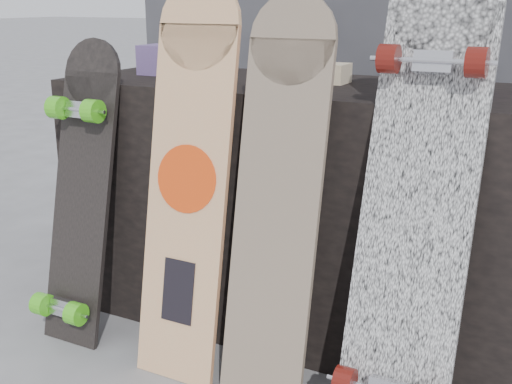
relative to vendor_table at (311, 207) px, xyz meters
The scene contains 8 objects.
vendor_table is the anchor object (origin of this frame).
merch_box_purple 0.71m from the vendor_table, behind, with size 0.18×0.12×0.10m, color #583771.
merch_box_small 0.63m from the vendor_table, ahead, with size 0.14×0.14×0.12m, color #583771.
merch_box_flat 0.43m from the vendor_table, 117.29° to the left, with size 0.22×0.10×0.06m, color #D1B78C.
longboard_geisha 0.49m from the vendor_table, 115.95° to the right, with size 0.25×0.23×1.11m.
longboard_celtic 0.47m from the vendor_table, 78.91° to the right, with size 0.23×0.23×1.07m.
longboard_cascadia 0.60m from the vendor_table, 40.29° to the right, with size 0.27×0.40×1.18m.
skateboard_dark 0.74m from the vendor_table, 146.36° to the right, with size 0.21×0.30×0.94m.
Camera 1 is at (0.76, -1.35, 1.05)m, focal length 45.00 mm.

